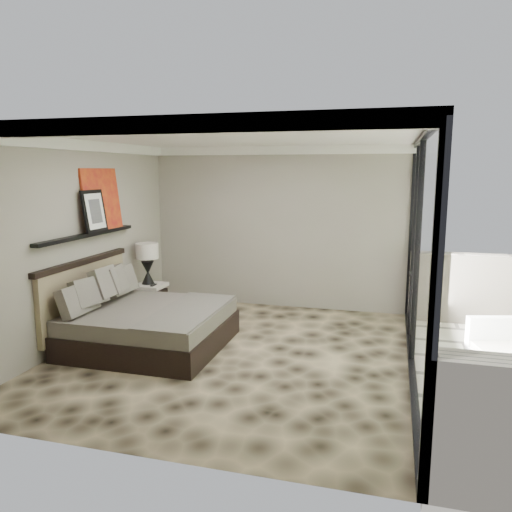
# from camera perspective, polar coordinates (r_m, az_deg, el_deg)

# --- Properties ---
(floor) EXTENTS (5.00, 5.00, 0.00)m
(floor) POSITION_cam_1_polar(r_m,az_deg,el_deg) (6.72, -2.52, -11.11)
(floor) COLOR black
(floor) RESTS_ON ground
(ceiling) EXTENTS (4.50, 5.00, 0.02)m
(ceiling) POSITION_cam_1_polar(r_m,az_deg,el_deg) (6.29, -2.72, 13.35)
(ceiling) COLOR silver
(ceiling) RESTS_ON back_wall
(back_wall) EXTENTS (4.50, 0.02, 2.80)m
(back_wall) POSITION_cam_1_polar(r_m,az_deg,el_deg) (8.74, 2.45, 3.22)
(back_wall) COLOR gray
(back_wall) RESTS_ON floor
(left_wall) EXTENTS (0.02, 5.00, 2.80)m
(left_wall) POSITION_cam_1_polar(r_m,az_deg,el_deg) (7.36, -19.43, 1.44)
(left_wall) COLOR gray
(left_wall) RESTS_ON floor
(glass_wall) EXTENTS (0.08, 5.00, 2.80)m
(glass_wall) POSITION_cam_1_polar(r_m,az_deg,el_deg) (6.06, 18.05, -0.17)
(glass_wall) COLOR white
(glass_wall) RESTS_ON floor
(picture_ledge) EXTENTS (0.12, 2.20, 0.05)m
(picture_ledge) POSITION_cam_1_polar(r_m,az_deg,el_deg) (7.40, -18.66, 2.30)
(picture_ledge) COLOR black
(picture_ledge) RESTS_ON left_wall
(bed) EXTENTS (2.03, 1.97, 1.12)m
(bed) POSITION_cam_1_polar(r_m,az_deg,el_deg) (7.09, -12.76, -7.41)
(bed) COLOR black
(bed) RESTS_ON floor
(nightstand) EXTENTS (0.60, 0.60, 0.47)m
(nightstand) POSITION_cam_1_polar(r_m,az_deg,el_deg) (8.60, -11.95, -4.99)
(nightstand) COLOR black
(nightstand) RESTS_ON floor
(table_lamp) EXTENTS (0.38, 0.38, 0.69)m
(table_lamp) POSITION_cam_1_polar(r_m,az_deg,el_deg) (8.48, -12.32, -0.23)
(table_lamp) COLOR black
(table_lamp) RESTS_ON nightstand
(abstract_canvas) EXTENTS (0.13, 0.90, 0.90)m
(abstract_canvas) POSITION_cam_1_polar(r_m,az_deg,el_deg) (7.71, -17.24, 6.20)
(abstract_canvas) COLOR #AB440E
(abstract_canvas) RESTS_ON picture_ledge
(framed_print) EXTENTS (0.11, 0.50, 0.60)m
(framed_print) POSITION_cam_1_polar(r_m,az_deg,el_deg) (7.45, -18.01, 4.90)
(framed_print) COLOR black
(framed_print) RESTS_ON picture_ledge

